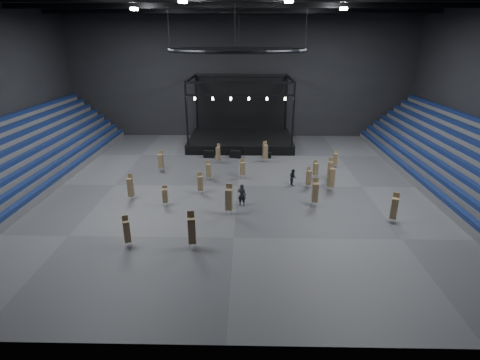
{
  "coord_description": "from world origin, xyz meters",
  "views": [
    {
      "loc": [
        0.96,
        -35.11,
        13.95
      ],
      "look_at": [
        0.28,
        -2.0,
        1.4
      ],
      "focal_mm": 28.0,
      "sensor_mm": 36.0,
      "label": 1
    }
  ],
  "objects_px": {
    "chair_stack_7": "(192,230)",
    "chair_stack_11": "(130,187)",
    "chair_stack_5": "(243,168)",
    "chair_stack_14": "(316,169)",
    "man_center": "(242,195)",
    "crew_member": "(293,177)",
    "chair_stack_17": "(209,170)",
    "chair_stack_8": "(335,158)",
    "chair_stack_10": "(229,199)",
    "chair_stack_0": "(331,177)",
    "chair_stack_12": "(265,151)",
    "flight_case_mid": "(235,154)",
    "stage": "(241,134)",
    "flight_case_left": "(209,154)",
    "chair_stack_9": "(315,192)",
    "chair_stack_1": "(161,161)",
    "flight_case_right": "(267,155)",
    "chair_stack_3": "(127,231)",
    "chair_stack_16": "(309,177)",
    "chair_stack_15": "(330,169)",
    "chair_stack_4": "(165,195)",
    "chair_stack_13": "(394,208)",
    "chair_stack_2": "(200,183)",
    "chair_stack_6": "(218,153)"
  },
  "relations": [
    {
      "from": "chair_stack_0",
      "to": "flight_case_mid",
      "type": "bearing_deg",
      "value": 116.92
    },
    {
      "from": "flight_case_right",
      "to": "chair_stack_10",
      "type": "relative_size",
      "value": 0.39
    },
    {
      "from": "chair_stack_0",
      "to": "chair_stack_12",
      "type": "distance_m",
      "value": 10.86
    },
    {
      "from": "chair_stack_17",
      "to": "chair_stack_5",
      "type": "bearing_deg",
      "value": -10.16
    },
    {
      "from": "flight_case_mid",
      "to": "chair_stack_0",
      "type": "xyz_separation_m",
      "value": [
        9.63,
        -10.69,
        0.97
      ]
    },
    {
      "from": "chair_stack_7",
      "to": "chair_stack_11",
      "type": "relative_size",
      "value": 1.12
    },
    {
      "from": "stage",
      "to": "flight_case_right",
      "type": "height_order",
      "value": "stage"
    },
    {
      "from": "flight_case_mid",
      "to": "chair_stack_1",
      "type": "height_order",
      "value": "chair_stack_1"
    },
    {
      "from": "stage",
      "to": "flight_case_left",
      "type": "distance_m",
      "value": 7.69
    },
    {
      "from": "chair_stack_1",
      "to": "chair_stack_17",
      "type": "bearing_deg",
      "value": -24.18
    },
    {
      "from": "crew_member",
      "to": "chair_stack_8",
      "type": "bearing_deg",
      "value": -53.11
    },
    {
      "from": "chair_stack_16",
      "to": "chair_stack_15",
      "type": "bearing_deg",
      "value": 18.77
    },
    {
      "from": "chair_stack_17",
      "to": "chair_stack_7",
      "type": "bearing_deg",
      "value": -109.78
    },
    {
      "from": "chair_stack_0",
      "to": "chair_stack_14",
      "type": "distance_m",
      "value": 3.74
    },
    {
      "from": "chair_stack_4",
      "to": "chair_stack_7",
      "type": "xyz_separation_m",
      "value": [
        3.37,
        -7.05,
        0.41
      ]
    },
    {
      "from": "flight_case_right",
      "to": "chair_stack_5",
      "type": "distance_m",
      "value": 7.9
    },
    {
      "from": "chair_stack_9",
      "to": "chair_stack_11",
      "type": "height_order",
      "value": "chair_stack_9"
    },
    {
      "from": "chair_stack_0",
      "to": "chair_stack_4",
      "type": "distance_m",
      "value": 15.86
    },
    {
      "from": "chair_stack_3",
      "to": "chair_stack_7",
      "type": "xyz_separation_m",
      "value": [
        4.64,
        -0.16,
        0.23
      ]
    },
    {
      "from": "chair_stack_8",
      "to": "man_center",
      "type": "xyz_separation_m",
      "value": [
        -10.6,
        -10.89,
        -0.01
      ]
    },
    {
      "from": "chair_stack_14",
      "to": "chair_stack_10",
      "type": "bearing_deg",
      "value": -149.51
    },
    {
      "from": "chair_stack_10",
      "to": "chair_stack_17",
      "type": "distance_m",
      "value": 8.55
    },
    {
      "from": "chair_stack_13",
      "to": "flight_case_left",
      "type": "bearing_deg",
      "value": 157.23
    },
    {
      "from": "chair_stack_17",
      "to": "chair_stack_0",
      "type": "bearing_deg",
      "value": -33.08
    },
    {
      "from": "chair_stack_3",
      "to": "chair_stack_10",
      "type": "height_order",
      "value": "chair_stack_10"
    },
    {
      "from": "chair_stack_0",
      "to": "chair_stack_8",
      "type": "xyz_separation_m",
      "value": [
        2.01,
        7.26,
        -0.39
      ]
    },
    {
      "from": "chair_stack_7",
      "to": "chair_stack_9",
      "type": "relative_size",
      "value": 1.09
    },
    {
      "from": "chair_stack_5",
      "to": "chair_stack_7",
      "type": "distance_m",
      "value": 14.7
    },
    {
      "from": "flight_case_left",
      "to": "chair_stack_7",
      "type": "xyz_separation_m",
      "value": [
        0.93,
        -21.64,
        0.99
      ]
    },
    {
      "from": "stage",
      "to": "chair_stack_13",
      "type": "bearing_deg",
      "value": -62.08
    },
    {
      "from": "man_center",
      "to": "crew_member",
      "type": "xyz_separation_m",
      "value": [
        5.09,
        5.08,
        -0.17
      ]
    },
    {
      "from": "chair_stack_2",
      "to": "chair_stack_15",
      "type": "height_order",
      "value": "chair_stack_15"
    },
    {
      "from": "chair_stack_7",
      "to": "chair_stack_12",
      "type": "relative_size",
      "value": 1.11
    },
    {
      "from": "chair_stack_4",
      "to": "man_center",
      "type": "height_order",
      "value": "man_center"
    },
    {
      "from": "chair_stack_8",
      "to": "chair_stack_12",
      "type": "xyz_separation_m",
      "value": [
        -8.01,
        1.8,
        0.29
      ]
    },
    {
      "from": "chair_stack_16",
      "to": "chair_stack_6",
      "type": "bearing_deg",
      "value": 121.01
    },
    {
      "from": "flight_case_right",
      "to": "chair_stack_0",
      "type": "distance_m",
      "value": 12.12
    },
    {
      "from": "chair_stack_16",
      "to": "crew_member",
      "type": "distance_m",
      "value": 1.68
    },
    {
      "from": "flight_case_right",
      "to": "crew_member",
      "type": "height_order",
      "value": "crew_member"
    },
    {
      "from": "chair_stack_4",
      "to": "crew_member",
      "type": "height_order",
      "value": "chair_stack_4"
    },
    {
      "from": "chair_stack_6",
      "to": "man_center",
      "type": "distance_m",
      "value": 12.58
    },
    {
      "from": "crew_member",
      "to": "flight_case_mid",
      "type": "bearing_deg",
      "value": 23.92
    },
    {
      "from": "chair_stack_17",
      "to": "chair_stack_12",
      "type": "bearing_deg",
      "value": 25.21
    },
    {
      "from": "flight_case_right",
      "to": "chair_stack_12",
      "type": "distance_m",
      "value": 1.88
    },
    {
      "from": "chair_stack_1",
      "to": "crew_member",
      "type": "xyz_separation_m",
      "value": [
        14.24,
        -3.86,
        -0.41
      ]
    },
    {
      "from": "chair_stack_5",
      "to": "chair_stack_14",
      "type": "distance_m",
      "value": 7.77
    },
    {
      "from": "chair_stack_2",
      "to": "chair_stack_7",
      "type": "distance_m",
      "value": 9.91
    },
    {
      "from": "chair_stack_3",
      "to": "stage",
      "type": "bearing_deg",
      "value": 50.56
    },
    {
      "from": "flight_case_right",
      "to": "chair_stack_9",
      "type": "relative_size",
      "value": 0.41
    },
    {
      "from": "man_center",
      "to": "crew_member",
      "type": "height_order",
      "value": "man_center"
    }
  ]
}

